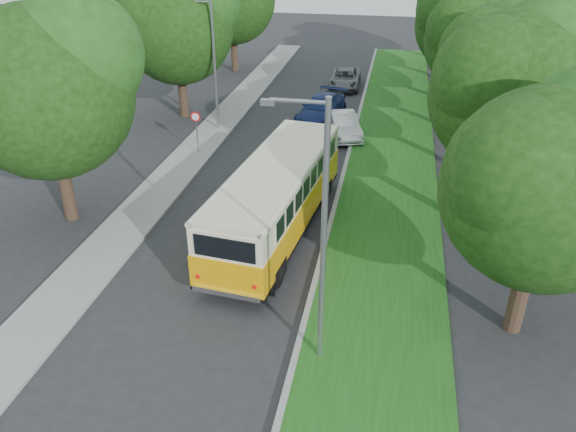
% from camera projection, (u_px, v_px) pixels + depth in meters
% --- Properties ---
extents(ground, '(120.00, 120.00, 0.00)m').
position_uv_depth(ground, '(209.00, 292.00, 19.71)').
color(ground, '#28282B').
rests_on(ground, ground).
extents(curb, '(0.20, 70.00, 0.15)m').
position_uv_depth(curb, '(329.00, 230.00, 23.37)').
color(curb, gray).
rests_on(curb, ground).
extents(grass_verge, '(4.50, 70.00, 0.13)m').
position_uv_depth(grass_verge, '(386.00, 236.00, 22.98)').
color(grass_verge, '#1E4E14').
rests_on(grass_verge, ground).
extents(sidewalk, '(2.20, 70.00, 0.12)m').
position_uv_depth(sidewalk, '(140.00, 212.00, 24.79)').
color(sidewalk, gray).
rests_on(sidewalk, ground).
extents(treeline, '(24.27, 41.91, 9.46)m').
position_uv_depth(treeline, '(354.00, 27.00, 31.82)').
color(treeline, '#332319').
rests_on(treeline, ground).
extents(lamppost_near, '(1.71, 0.16, 8.00)m').
position_uv_depth(lamppost_near, '(320.00, 231.00, 14.75)').
color(lamppost_near, gray).
rests_on(lamppost_near, ground).
extents(lamppost_far, '(1.71, 0.16, 7.50)m').
position_uv_depth(lamppost_far, '(213.00, 61.00, 32.29)').
color(lamppost_far, gray).
rests_on(lamppost_far, ground).
extents(warning_sign, '(0.56, 0.10, 2.50)m').
position_uv_depth(warning_sign, '(196.00, 125.00, 29.95)').
color(warning_sign, gray).
rests_on(warning_sign, ground).
extents(vintage_bus, '(3.89, 10.87, 3.16)m').
position_uv_depth(vintage_bus, '(277.00, 199.00, 22.51)').
color(vintage_bus, '#FFAD08').
rests_on(vintage_bus, ground).
extents(car_silver, '(1.99, 4.49, 1.50)m').
position_uv_depth(car_silver, '(306.00, 142.00, 30.41)').
color(car_silver, '#BBBBC1').
rests_on(car_silver, ground).
extents(car_white, '(2.70, 4.43, 1.38)m').
position_uv_depth(car_white, '(344.00, 125.00, 32.93)').
color(car_white, white).
rests_on(car_white, ground).
extents(car_blue, '(3.13, 5.63, 1.54)m').
position_uv_depth(car_blue, '(321.00, 109.00, 35.33)').
color(car_blue, navy).
rests_on(car_blue, ground).
extents(car_grey, '(2.29, 4.77, 1.31)m').
position_uv_depth(car_grey, '(345.00, 79.00, 42.06)').
color(car_grey, slate).
rests_on(car_grey, ground).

